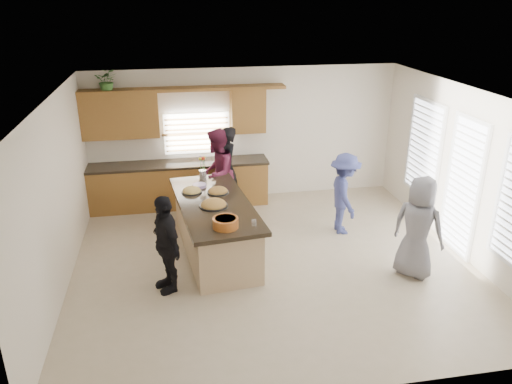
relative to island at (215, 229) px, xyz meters
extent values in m
plane|color=#C3AE91|center=(0.90, -0.50, -0.45)|extent=(6.50, 6.50, 0.00)
cube|color=silver|center=(0.90, 2.50, 0.95)|extent=(6.50, 0.02, 2.80)
cube|color=silver|center=(0.90, -3.50, 0.95)|extent=(6.50, 0.02, 2.80)
cube|color=silver|center=(-2.35, -0.50, 0.95)|extent=(0.02, 6.00, 2.80)
cube|color=silver|center=(4.15, -0.50, 0.95)|extent=(0.02, 6.00, 2.80)
cube|color=white|center=(0.90, -0.50, 2.35)|extent=(6.50, 6.00, 0.02)
cube|color=olive|center=(-0.53, 2.19, 0.00)|extent=(3.65, 0.62, 0.90)
cube|color=black|center=(-0.53, 2.19, 0.47)|extent=(3.70, 0.65, 0.05)
cube|color=olive|center=(-1.60, 2.32, 1.50)|extent=(1.50, 0.36, 0.90)
cube|color=olive|center=(0.95, 2.32, 1.50)|extent=(0.70, 0.36, 0.90)
cube|color=olive|center=(-0.33, 2.32, 1.98)|extent=(4.05, 0.40, 0.06)
cube|color=brown|center=(-0.10, 2.46, 1.02)|extent=(1.35, 0.08, 0.85)
cube|color=white|center=(4.12, 0.80, 0.97)|extent=(0.06, 1.10, 1.75)
cube|color=white|center=(4.12, -0.60, 0.72)|extent=(0.06, 0.85, 2.25)
cube|color=tan|center=(0.00, 0.00, -0.01)|extent=(1.27, 2.59, 0.88)
cube|color=black|center=(0.00, 0.00, 0.46)|extent=(1.44, 2.81, 0.07)
cube|color=black|center=(0.00, 0.00, -0.41)|extent=(1.18, 2.51, 0.08)
cylinder|color=black|center=(-0.03, -0.18, 0.51)|extent=(0.47, 0.47, 0.02)
ellipsoid|color=#BC8B3B|center=(-0.03, -0.18, 0.53)|extent=(0.42, 0.42, 0.19)
cylinder|color=black|center=(0.10, 0.40, 0.51)|extent=(0.38, 0.38, 0.02)
ellipsoid|color=#BC8B3B|center=(0.10, 0.40, 0.53)|extent=(0.34, 0.34, 0.15)
cylinder|color=black|center=(-0.34, 0.50, 0.51)|extent=(0.36, 0.36, 0.02)
ellipsoid|color=tan|center=(-0.34, 0.50, 0.53)|extent=(0.32, 0.32, 0.15)
cylinder|color=#B85E21|center=(0.07, -0.99, 0.57)|extent=(0.39, 0.39, 0.15)
cylinder|color=beige|center=(0.07, -0.99, 0.63)|extent=(0.32, 0.32, 0.04)
cylinder|color=white|center=(0.50, -1.00, 0.54)|extent=(0.08, 0.08, 0.09)
cylinder|color=#A384C0|center=(-0.19, 0.75, 0.52)|extent=(0.24, 0.24, 0.05)
cylinder|color=silver|center=(-0.10, 1.19, 0.58)|extent=(0.13, 0.13, 0.16)
imported|color=#3F7830|center=(-1.77, 2.32, 2.18)|extent=(0.45, 0.40, 0.46)
imported|color=black|center=(0.44, 1.84, 0.42)|extent=(0.43, 0.65, 1.74)
imported|color=maroon|center=(0.21, 1.58, 0.44)|extent=(0.93, 1.04, 1.78)
imported|color=black|center=(-0.82, -1.00, 0.31)|extent=(0.66, 0.97, 1.53)
imported|color=#3A417F|center=(2.43, 0.41, 0.31)|extent=(0.64, 1.03, 1.53)
imported|color=slate|center=(3.03, -1.27, 0.38)|extent=(0.93, 0.96, 1.66)
camera|label=1|loc=(-0.65, -7.65, 3.76)|focal=35.00mm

